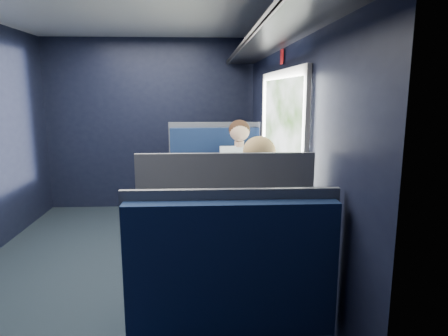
{
  "coord_description": "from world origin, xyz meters",
  "views": [
    {
      "loc": [
        0.73,
        -3.4,
        1.62
      ],
      "look_at": [
        0.9,
        0.0,
        0.95
      ],
      "focal_mm": 32.0,
      "sensor_mm": 36.0,
      "label": 1
    }
  ],
  "objects": [
    {
      "name": "ground",
      "position": [
        0.0,
        0.0,
        -0.01
      ],
      "size": [
        2.8,
        4.2,
        0.01
      ],
      "primitive_type": "cube",
      "color": "black"
    },
    {
      "name": "room_shell",
      "position": [
        0.02,
        0.0,
        1.48
      ],
      "size": [
        3.0,
        4.4,
        2.4
      ],
      "color": "black",
      "rests_on": "ground"
    },
    {
      "name": "table",
      "position": [
        1.03,
        0.0,
        0.66
      ],
      "size": [
        0.62,
        1.0,
        0.74
      ],
      "color": "#54565E",
      "rests_on": "ground"
    },
    {
      "name": "seat_bay_near",
      "position": [
        0.84,
        0.87,
        0.42
      ],
      "size": [
        1.04,
        0.62,
        1.26
      ],
      "color": "#0E1B3E",
      "rests_on": "ground"
    },
    {
      "name": "seat_bay_far",
      "position": [
        0.85,
        -0.87,
        0.41
      ],
      "size": [
        1.04,
        0.62,
        1.26
      ],
      "color": "#0E1B3E",
      "rests_on": "ground"
    },
    {
      "name": "seat_row_front",
      "position": [
        0.85,
        1.8,
        0.41
      ],
      "size": [
        1.04,
        0.51,
        1.16
      ],
      "color": "#0E1B3E",
      "rests_on": "ground"
    },
    {
      "name": "man",
      "position": [
        1.1,
        0.7,
        0.72
      ],
      "size": [
        0.53,
        0.56,
        1.32
      ],
      "color": "black",
      "rests_on": "ground"
    },
    {
      "name": "woman",
      "position": [
        1.1,
        -0.71,
        0.73
      ],
      "size": [
        0.53,
        0.56,
        1.32
      ],
      "color": "black",
      "rests_on": "ground"
    },
    {
      "name": "papers",
      "position": [
        0.96,
        -0.08,
        0.74
      ],
      "size": [
        0.61,
        0.82,
        0.01
      ],
      "primitive_type": "cube",
      "rotation": [
        0.0,
        0.0,
        -0.11
      ],
      "color": "white",
      "rests_on": "table"
    },
    {
      "name": "laptop",
      "position": [
        1.2,
        0.03,
        0.81
      ],
      "size": [
        0.29,
        0.37,
        0.26
      ],
      "color": "silver",
      "rests_on": "table"
    },
    {
      "name": "bottle_small",
      "position": [
        1.3,
        0.26,
        0.83
      ],
      "size": [
        0.06,
        0.06,
        0.2
      ],
      "color": "silver",
      "rests_on": "table"
    },
    {
      "name": "cup",
      "position": [
        1.33,
        0.44,
        0.79
      ],
      "size": [
        0.08,
        0.08,
        0.1
      ],
      "primitive_type": "cylinder",
      "color": "white",
      "rests_on": "table"
    }
  ]
}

